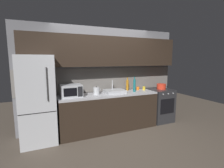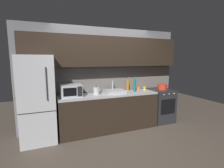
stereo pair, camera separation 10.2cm
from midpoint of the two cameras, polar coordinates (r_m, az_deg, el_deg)
ground_plane at (r=3.54m, az=5.49°, el=-20.58°), size 10.00×10.00×0.00m
back_wall at (r=4.20m, az=-1.77°, el=6.16°), size 4.13×0.44×2.50m
counter_run at (r=4.11m, az=-0.26°, el=-9.48°), size 2.39×0.60×0.90m
refrigerator at (r=3.73m, az=-23.44°, el=-4.88°), size 0.68×0.69×1.80m
oven_range at (r=4.87m, az=16.93°, el=-7.01°), size 0.60×0.62×0.90m
microwave at (r=3.76m, az=-13.15°, el=-2.19°), size 0.46×0.35×0.27m
sink_basin at (r=4.08m, az=1.59°, el=-2.51°), size 0.48×0.38×0.30m
kettle at (r=3.90m, az=-4.64°, el=-2.32°), size 0.18×0.14×0.20m
wine_bottle_teal at (r=4.24m, az=8.47°, el=-0.50°), size 0.06×0.06×0.39m
wine_bottle_amber at (r=4.41m, az=6.09°, el=-0.39°), size 0.07×0.07×0.34m
mug_orange at (r=4.53m, az=9.65°, el=-1.51°), size 0.08×0.08×0.09m
mug_yellow at (r=4.53m, az=11.72°, el=-1.51°), size 0.07×0.07×0.10m
cooking_pot at (r=4.77m, az=17.40°, el=-0.89°), size 0.25×0.25×0.15m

